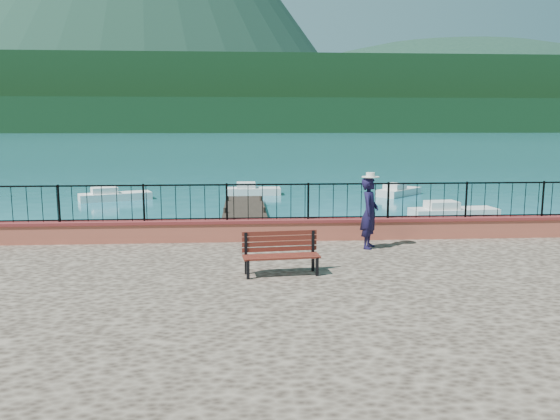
{
  "coord_description": "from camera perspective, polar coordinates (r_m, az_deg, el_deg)",
  "views": [
    {
      "loc": [
        -2.07,
        -10.85,
        4.32
      ],
      "look_at": [
        -1.18,
        2.0,
        2.3
      ],
      "focal_mm": 35.0,
      "sensor_mm": 36.0,
      "label": 1
    }
  ],
  "objects": [
    {
      "name": "boat_3",
      "position": [
        32.88,
        -16.83,
        1.69
      ],
      "size": [
        4.18,
        2.72,
        0.8
      ],
      "primitive_type": "cube",
      "rotation": [
        0.0,
        0.0,
        0.39
      ],
      "color": "white",
      "rests_on": "ground"
    },
    {
      "name": "boat_0",
      "position": [
        17.96,
        -9.16,
        -3.81
      ],
      "size": [
        4.13,
        1.5,
        0.8
      ],
      "primitive_type": "cube",
      "rotation": [
        0.0,
        0.0,
        0.05
      ],
      "color": "white",
      "rests_on": "ground"
    },
    {
      "name": "ground",
      "position": [
        11.86,
        6.54,
        -12.51
      ],
      "size": [
        2000.0,
        2000.0,
        0.0
      ],
      "primitive_type": "plane",
      "color": "#19596B",
      "rests_on": "ground"
    },
    {
      "name": "railing",
      "position": [
        14.84,
        4.12,
        0.89
      ],
      "size": [
        27.0,
        0.05,
        0.95
      ],
      "primitive_type": "cube",
      "color": "black",
      "rests_on": "parapet"
    },
    {
      "name": "hat",
      "position": [
        13.86,
        9.44,
        3.64
      ],
      "size": [
        0.44,
        0.44,
        0.12
      ],
      "primitive_type": "cylinder",
      "color": "silver",
      "rests_on": "person"
    },
    {
      "name": "boat_5",
      "position": [
        34.37,
        12.32,
        2.17
      ],
      "size": [
        3.3,
        3.23,
        0.8
      ],
      "primitive_type": "cube",
      "rotation": [
        0.0,
        0.0,
        0.76
      ],
      "color": "silver",
      "rests_on": "ground"
    },
    {
      "name": "boat_2",
      "position": [
        26.9,
        17.7,
        0.12
      ],
      "size": [
        4.15,
        1.63,
        0.8
      ],
      "primitive_type": "cube",
      "rotation": [
        0.0,
        0.0,
        0.08
      ],
      "color": "silver",
      "rests_on": "ground"
    },
    {
      "name": "park_bench",
      "position": [
        11.48,
        0.11,
        -5.43
      ],
      "size": [
        1.64,
        0.68,
        0.89
      ],
      "rotation": [
        0.0,
        0.0,
        0.09
      ],
      "color": "black",
      "rests_on": "promenade"
    },
    {
      "name": "companion_hill",
      "position": [
        612.53,
        17.5,
        8.11
      ],
      "size": [
        448.0,
        384.0,
        180.0
      ],
      "primitive_type": "ellipsoid",
      "color": "#142D23",
      "rests_on": "ground"
    },
    {
      "name": "person",
      "position": [
        13.98,
        9.34,
        -0.31
      ],
      "size": [
        0.66,
        0.78,
        1.81
      ],
      "primitive_type": "imported",
      "rotation": [
        0.0,
        0.0,
        1.17
      ],
      "color": "black",
      "rests_on": "promenade"
    },
    {
      "name": "foothills",
      "position": [
        371.27,
        -3.68,
        11.63
      ],
      "size": [
        900.0,
        120.0,
        44.0
      ],
      "primitive_type": "cube",
      "color": "black",
      "rests_on": "ground"
    },
    {
      "name": "parapet",
      "position": [
        14.96,
        4.08,
        -2.01
      ],
      "size": [
        28.0,
        0.46,
        0.58
      ],
      "primitive_type": "cube",
      "color": "#AA503D",
      "rests_on": "promenade"
    },
    {
      "name": "boat_1",
      "position": [
        20.91,
        12.25,
        -2.09
      ],
      "size": [
        3.71,
        2.96,
        0.8
      ],
      "primitive_type": "cube",
      "rotation": [
        0.0,
        0.0,
        -0.55
      ],
      "color": "silver",
      "rests_on": "ground"
    },
    {
      "name": "dock",
      "position": [
        23.22,
        -3.7,
        -1.44
      ],
      "size": [
        2.0,
        16.0,
        0.3
      ],
      "primitive_type": "cube",
      "color": "#2D231C",
      "rests_on": "ground"
    },
    {
      "name": "far_forest",
      "position": [
        310.89,
        -3.6,
        9.77
      ],
      "size": [
        900.0,
        60.0,
        18.0
      ],
      "primitive_type": "cube",
      "color": "black",
      "rests_on": "ground"
    },
    {
      "name": "boat_4",
      "position": [
        34.01,
        -2.74,
        2.29
      ],
      "size": [
        3.29,
        1.32,
        0.8
      ],
      "primitive_type": "cube",
      "rotation": [
        0.0,
        0.0,
        0.01
      ],
      "color": "silver",
      "rests_on": "ground"
    }
  ]
}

